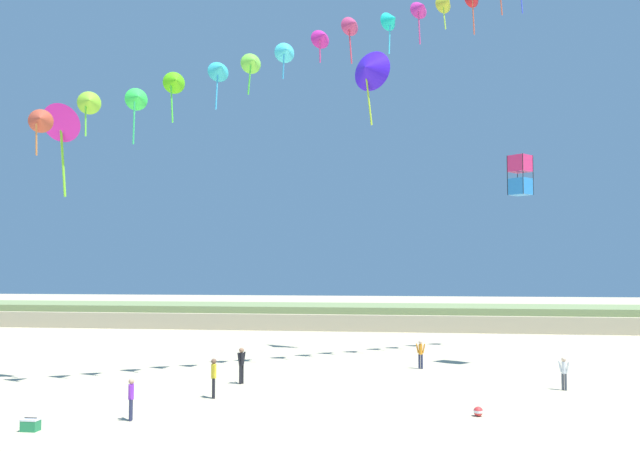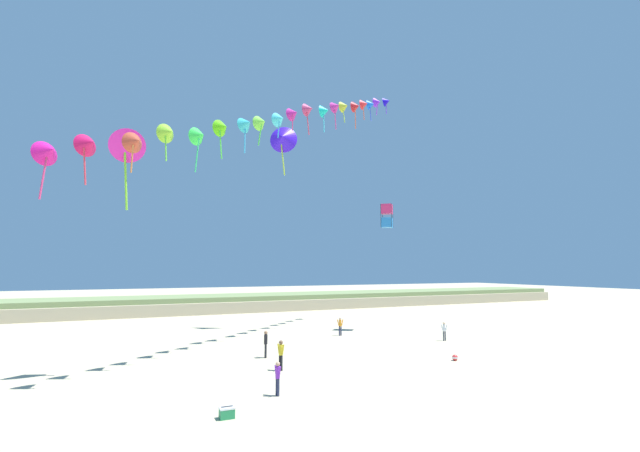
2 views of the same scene
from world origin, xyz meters
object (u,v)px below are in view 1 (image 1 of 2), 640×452
Objects in this scene: large_kite_low_lead at (369,69)px; beach_ball at (478,411)px; person_near_left at (241,363)px; person_mid_center at (214,375)px; person_far_left at (131,396)px; large_kite_high_solo at (520,175)px; person_far_right at (564,371)px; person_near_right at (421,352)px; large_kite_mid_trail at (64,122)px; beach_cooler at (31,425)px.

large_kite_low_lead is 14.56× the size of beach_ball.
person_mid_center is (-0.25, -3.73, -0.02)m from person_near_left.
large_kite_high_solo reaches higher than person_far_left.
person_near_left is at bearing -178.56° from person_far_right.
large_kite_low_lead is at bearing 70.38° from person_far_left.
person_near_right is at bearing -168.61° from large_kite_high_solo.
person_far_right is 23.75m from large_kite_low_lead.
beach_ball is (19.44, -4.44, -12.62)m from large_kite_mid_trail.
person_far_left is at bearing -103.45° from person_near_left.
large_kite_mid_trail is at bearing 134.11° from person_far_left.
person_far_left is at bearing -168.64° from beach_ball.
large_kite_high_solo is at bearing 42.73° from beach_cooler.
person_near_left reaches higher than person_far_left.
person_mid_center is 1.10× the size of person_far_left.
person_near_left reaches higher than beach_cooler.
person_mid_center is 0.35× the size of large_kite_mid_trail.
person_far_left is at bearing -126.22° from person_near_right.
large_kite_low_lead is (5.64, 16.11, 17.94)m from person_mid_center.
person_near_right is 4.35× the size of beach_ball.
person_near_left is at bearing -144.35° from person_near_right.
large_kite_mid_trail is 13.21× the size of beach_ball.
person_mid_center is 11.15m from beach_ball.
large_kite_mid_trail is 24.74m from large_kite_high_solo.
beach_ball is (10.68, -5.75, -0.82)m from person_near_left.
person_far_left is at bearing -136.26° from large_kite_high_solo.
person_near_left is 12.16m from beach_ball.
person_mid_center is at bearing 55.69° from beach_cooler.
person_mid_center is 4.89m from person_far_left.
large_kite_high_solo is at bearing 43.74° from person_far_left.
large_kite_mid_trail reaches higher than large_kite_high_solo.
large_kite_mid_trail is at bearing 164.14° from person_mid_center.
large_kite_high_solo is 28.07m from beach_cooler.
person_far_right is 0.31× the size of large_kite_mid_trail.
large_kite_mid_trail is at bearing 167.13° from beach_ball.
person_mid_center is at bearing -15.86° from large_kite_mid_trail.
person_far_left is (-1.73, -4.57, -0.09)m from person_mid_center.
person_mid_center is 0.74× the size of large_kite_high_solo.
person_near_left is 10.61m from person_near_right.
person_near_right is at bearing 99.81° from beach_ball.
large_kite_high_solo is at bearing 20.52° from large_kite_mid_trail.
person_mid_center is (-8.87, -9.91, 0.07)m from person_near_right.
person_far_left is 3.45m from beach_cooler.
large_kite_high_solo is 17.30m from beach_ball.
large_kite_low_lead is at bearing 106.28° from beach_ball.
beach_cooler is 1.59× the size of beach_ball.
person_near_left is 4.78× the size of beach_ball.
person_far_right is at bearing 1.44° from person_near_left.
large_kite_mid_trail is at bearing -175.95° from person_far_right.
beach_cooler is (-19.81, -10.66, -0.65)m from person_far_right.
beach_cooler is at bearing -137.27° from large_kite_high_solo.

